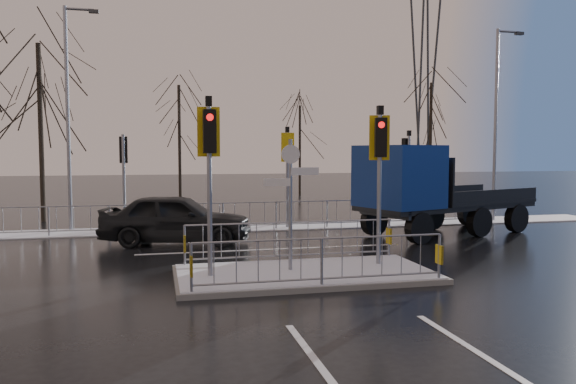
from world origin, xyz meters
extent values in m
plane|color=black|center=(0.00, 0.00, 0.00)|extent=(120.00, 120.00, 0.00)
cube|color=silver|center=(0.00, 8.60, 0.02)|extent=(30.00, 2.00, 0.04)
cube|color=silver|center=(-1.20, -5.50, 0.00)|extent=(0.12, 4.00, 0.01)
cube|color=silver|center=(1.20, -5.50, 0.00)|extent=(0.12, 4.00, 0.01)
cube|color=silver|center=(0.00, 3.80, 0.00)|extent=(8.00, 0.15, 0.01)
cube|color=slate|center=(0.00, 0.00, 0.06)|extent=(6.00, 3.00, 0.12)
cube|color=silver|center=(0.00, 0.00, 0.14)|extent=(5.85, 2.85, 0.03)
cube|color=gold|center=(-2.70, -1.38, 0.67)|extent=(0.05, 0.28, 0.42)
cube|color=gold|center=(2.70, -1.38, 0.67)|extent=(0.05, 0.28, 0.42)
cube|color=gold|center=(-2.70, 1.38, 0.67)|extent=(0.05, 0.28, 0.42)
cube|color=gold|center=(2.70, 1.38, 0.67)|extent=(0.05, 0.28, 0.42)
cylinder|color=gray|center=(-2.20, 0.00, 2.02)|extent=(0.11, 0.11, 3.80)
cube|color=black|center=(-2.20, -0.18, 3.37)|extent=(0.28, 0.22, 0.95)
cylinder|color=red|center=(-2.20, -0.29, 3.67)|extent=(0.16, 0.04, 0.16)
cube|color=#E1B70D|center=(-2.20, 0.07, 3.37)|extent=(0.50, 0.03, 1.10)
cube|color=black|center=(-2.20, 0.00, 4.04)|extent=(0.14, 0.14, 0.22)
cylinder|color=gray|center=(2.00, 0.40, 1.97)|extent=(0.11, 0.11, 3.70)
cube|color=black|center=(1.95, 0.23, 3.27)|extent=(0.33, 0.28, 0.95)
cylinder|color=red|center=(1.93, 0.12, 3.57)|extent=(0.16, 0.08, 0.16)
cube|color=#E1B70D|center=(2.02, 0.47, 3.27)|extent=(0.49, 0.16, 1.10)
cube|color=black|center=(2.00, 0.40, 3.94)|extent=(0.14, 0.14, 0.22)
cylinder|color=gray|center=(-0.30, 0.20, 1.67)|extent=(0.09, 0.09, 3.10)
cube|color=silver|center=(0.05, 0.20, 2.47)|extent=(0.70, 0.14, 0.18)
cube|color=silver|center=(-0.62, 0.20, 2.22)|extent=(0.62, 0.15, 0.18)
cylinder|color=silver|center=(-0.30, 0.17, 2.87)|extent=(0.44, 0.03, 0.44)
cylinder|color=gray|center=(-4.50, 8.30, 1.79)|extent=(0.11, 0.11, 3.50)
cube|color=black|center=(-4.50, 8.48, 2.99)|extent=(0.28, 0.22, 0.95)
cylinder|color=red|center=(-4.50, 8.59, 3.29)|extent=(0.16, 0.04, 0.16)
cylinder|color=gray|center=(1.50, 8.30, 1.84)|extent=(0.11, 0.11, 3.60)
cube|color=black|center=(1.50, 8.48, 3.09)|extent=(0.28, 0.22, 0.95)
cylinder|color=red|center=(1.50, 8.59, 3.39)|extent=(0.16, 0.04, 0.16)
cube|color=#E1B70D|center=(1.50, 8.23, 3.09)|extent=(0.50, 0.03, 1.10)
cube|color=black|center=(1.50, 8.30, 3.76)|extent=(0.14, 0.14, 0.22)
cylinder|color=gray|center=(6.50, 8.30, 1.79)|extent=(0.11, 0.11, 3.50)
cube|color=black|center=(6.45, 8.47, 2.99)|extent=(0.33, 0.28, 0.95)
cylinder|color=red|center=(6.43, 8.58, 3.29)|extent=(0.16, 0.08, 0.16)
cube|color=black|center=(6.50, 8.30, 3.66)|extent=(0.14, 0.14, 0.22)
imported|color=black|center=(-2.76, 5.51, 0.80)|extent=(5.02, 2.88, 1.61)
cylinder|color=black|center=(4.73, 3.69, 0.51)|extent=(1.07, 0.63, 1.02)
cylinder|color=black|center=(4.02, 5.72, 0.51)|extent=(1.07, 0.63, 1.02)
cylinder|color=black|center=(7.43, 4.64, 0.51)|extent=(1.07, 0.63, 1.02)
cylinder|color=black|center=(6.72, 6.67, 0.51)|extent=(1.07, 0.63, 1.02)
cylinder|color=black|center=(9.37, 5.31, 0.51)|extent=(1.07, 0.63, 1.02)
cylinder|color=black|center=(8.66, 7.34, 0.51)|extent=(1.07, 0.63, 1.02)
cube|color=black|center=(6.69, 5.52, 1.00)|extent=(7.16, 4.45, 0.16)
cube|color=navy|center=(4.47, 4.74, 2.11)|extent=(2.74, 3.00, 2.05)
cube|color=black|center=(5.41, 5.07, 2.52)|extent=(0.71, 1.95, 1.13)
cube|color=#2D3033|center=(3.89, 4.54, 0.97)|extent=(0.89, 2.26, 0.36)
cube|color=black|center=(7.76, 5.89, 1.15)|extent=(5.06, 3.81, 0.12)
cube|color=black|center=(5.68, 5.16, 1.97)|extent=(0.89, 2.35, 1.54)
cylinder|color=black|center=(-8.00, 12.50, 3.68)|extent=(0.20, 0.20, 7.36)
cylinder|color=black|center=(-2.00, 22.00, 3.45)|extent=(0.19, 0.19, 6.90)
cylinder|color=black|center=(6.00, 24.00, 2.99)|extent=(0.16, 0.16, 5.98)
cylinder|color=black|center=(14.00, 21.00, 3.68)|extent=(0.20, 0.20, 7.36)
cylinder|color=gray|center=(10.50, 8.50, 4.00)|extent=(0.14, 0.14, 8.00)
cylinder|color=gray|center=(11.00, 8.50, 7.90)|extent=(1.00, 0.10, 0.10)
cube|color=#2D3033|center=(11.50, 8.50, 7.85)|extent=(0.35, 0.18, 0.12)
cylinder|color=gray|center=(-6.50, 9.50, 4.10)|extent=(0.14, 0.14, 8.20)
cylinder|color=gray|center=(-6.00, 9.50, 8.10)|extent=(1.00, 0.10, 0.10)
cube|color=#2D3033|center=(-5.50, 9.50, 8.05)|extent=(0.35, 0.18, 0.12)
cylinder|color=#2D3033|center=(18.60, 30.60, 10.00)|extent=(1.18, 1.18, 19.97)
cylinder|color=#2D3033|center=(17.40, 30.60, 10.00)|extent=(1.18, 1.18, 19.97)
cylinder|color=#2D3033|center=(18.60, 29.40, 10.00)|extent=(1.18, 1.18, 19.97)
cylinder|color=#2D3033|center=(17.40, 29.40, 10.00)|extent=(1.18, 1.18, 19.97)
camera|label=1|loc=(-3.32, -12.52, 2.94)|focal=35.00mm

